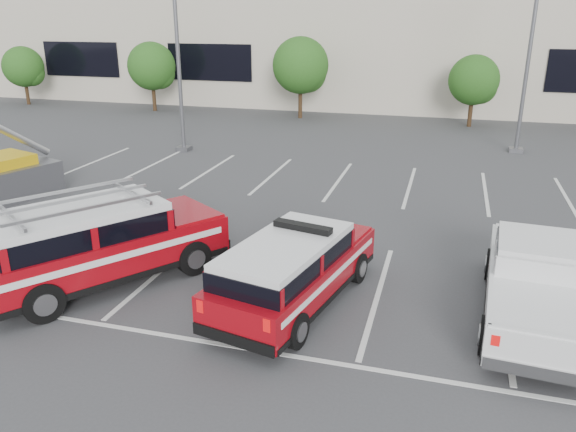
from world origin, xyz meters
name	(u,v)px	position (x,y,z in m)	size (l,w,h in m)	color
ground	(265,281)	(0.00, 0.00, 0.00)	(120.00, 120.00, 0.00)	#3C3C3F
stall_markings	(310,219)	(0.00, 4.50, 0.01)	(23.00, 15.00, 0.01)	silver
convention_building	(405,34)	(0.18, 31.86, 4.72)	(60.00, 16.99, 13.20)	#BAB09E
tree_far_left	(25,68)	(-24.91, 22.05, 2.50)	(2.77, 2.77, 3.99)	#3F2B19
tree_left	(153,68)	(-14.91, 22.05, 2.77)	(3.07, 3.07, 4.42)	#3F2B19
tree_mid_left	(302,67)	(-4.91, 22.05, 3.04)	(3.37, 3.37, 4.85)	#3F2B19
tree_mid_right	(475,82)	(5.09, 22.05, 2.50)	(2.77, 2.77, 3.99)	#3F2B19
light_pole_left	(177,35)	(-8.00, 12.00, 5.19)	(0.90, 0.60, 10.24)	#59595E
light_pole_mid	(532,35)	(7.00, 16.00, 5.19)	(0.90, 0.60, 10.24)	#59595E
fire_chief_suv	(294,274)	(0.95, -0.87, 0.72)	(2.83, 5.26, 1.76)	maroon
white_pickup	(534,290)	(5.93, -0.07, 0.65)	(2.21, 5.43, 1.63)	silver
ladder_suv	(100,248)	(-3.75, -1.08, 0.88)	(4.97, 5.85, 2.20)	maroon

